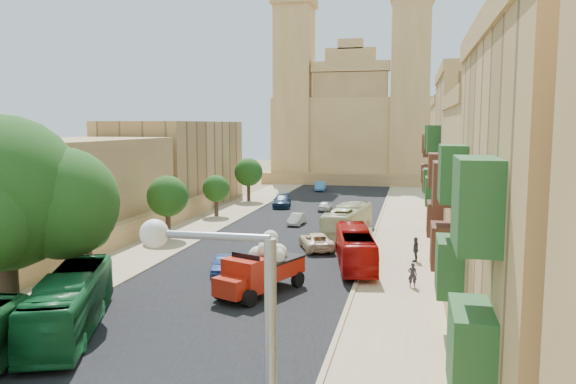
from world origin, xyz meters
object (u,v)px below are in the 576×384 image
at_px(car_cream, 316,241).
at_px(pedestrian_c, 416,250).
at_px(street_tree_b, 168,196).
at_px(bus_red_east, 355,248).
at_px(street_tree_a, 88,228).
at_px(car_dkblue, 282,201).
at_px(car_white_b, 325,206).
at_px(ficus_tree, 5,199).
at_px(bus_green_north, 70,303).
at_px(olive_pickup, 358,246).
at_px(bus_cream_east, 348,221).
at_px(street_tree_c, 216,189).
at_px(pedestrian_a, 412,275).
at_px(car_white_a, 297,219).
at_px(car_blue_b, 321,186).
at_px(car_blue_a, 223,264).
at_px(street_tree_d, 249,172).
at_px(red_truck, 261,267).
at_px(church, 354,125).

distance_m(car_cream, pedestrian_c, 7.87).
xyz_separation_m(street_tree_b, bus_red_east, (16.50, -6.15, -2.31)).
bearing_deg(pedestrian_c, street_tree_a, -56.34).
distance_m(car_dkblue, car_white_b, 5.67).
relative_size(ficus_tree, bus_green_north, 1.02).
relative_size(olive_pickup, bus_cream_east, 0.50).
xyz_separation_m(street_tree_c, pedestrian_a, (20.33, -22.32, -2.17)).
bearing_deg(car_white_a, car_blue_b, 98.21).
bearing_deg(car_cream, car_blue_a, 39.63).
bearing_deg(street_tree_d, pedestrian_a, -59.36).
distance_m(street_tree_a, bus_green_north, 10.49).
bearing_deg(car_cream, car_dkblue, -90.00).
relative_size(bus_red_east, bus_cream_east, 0.96).
bearing_deg(car_cream, street_tree_a, 18.77).
bearing_deg(olive_pickup, bus_cream_east, 101.66).
relative_size(bus_red_east, car_blue_a, 2.64).
bearing_deg(street_tree_b, street_tree_d, 90.00).
relative_size(red_truck, olive_pickup, 1.33).
bearing_deg(car_blue_a, street_tree_a, -179.05).
bearing_deg(street_tree_c, street_tree_a, -90.00).
bearing_deg(street_tree_c, street_tree_d, 90.00).
xyz_separation_m(car_cream, car_blue_b, (-5.95, 38.51, 0.01)).
distance_m(red_truck, bus_red_east, 8.68).
bearing_deg(car_cream, street_tree_d, -82.87).
xyz_separation_m(car_blue_a, pedestrian_a, (12.09, -0.59, 0.14)).
bearing_deg(church, car_dkblue, -97.71).
bearing_deg(car_blue_a, bus_red_east, 8.99).
relative_size(car_cream, pedestrian_c, 2.65).
xyz_separation_m(church, car_dkblue, (-4.71, -34.77, -8.79)).
height_order(church, car_cream, church).
relative_size(street_tree_c, street_tree_d, 0.80).
xyz_separation_m(red_truck, car_blue_a, (-3.60, 3.73, -0.96)).
height_order(street_tree_b, olive_pickup, street_tree_b).
bearing_deg(pedestrian_a, bus_cream_east, -69.19).
bearing_deg(pedestrian_a, car_cream, -50.32).
bearing_deg(car_white_b, street_tree_c, 32.38).
xyz_separation_m(bus_green_north, car_dkblue, (0.52, 41.04, -0.67)).
xyz_separation_m(street_tree_b, car_blue_a, (8.24, -9.73, -3.00)).
height_order(olive_pickup, pedestrian_a, olive_pickup).
xyz_separation_m(car_white_b, pedestrian_a, (9.64, -28.45, 0.20)).
relative_size(street_tree_b, pedestrian_c, 3.00).
relative_size(car_cream, car_blue_b, 1.17).
distance_m(bus_green_north, car_blue_a, 12.00).
xyz_separation_m(bus_green_north, car_blue_a, (3.47, 11.46, -0.79)).
height_order(car_dkblue, pedestrian_c, pedestrian_c).
distance_m(red_truck, car_dkblue, 33.95).
distance_m(church, car_cream, 56.95).
relative_size(car_cream, car_white_b, 1.49).
xyz_separation_m(car_blue_a, car_white_b, (2.46, 27.86, -0.05)).
distance_m(street_tree_c, pedestrian_c, 26.09).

